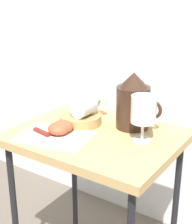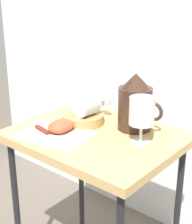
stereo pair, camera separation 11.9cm
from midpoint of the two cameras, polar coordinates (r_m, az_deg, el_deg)
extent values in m
cube|color=white|center=(1.58, 14.74, 11.19)|extent=(2.40, 0.03, 1.86)
cube|color=tan|center=(1.22, 2.79, -4.24)|extent=(0.57, 0.45, 0.03)
cylinder|color=black|center=(1.43, -10.49, -16.29)|extent=(0.02, 0.02, 0.64)
cylinder|color=black|center=(1.64, -0.35, -10.57)|extent=(0.02, 0.02, 0.64)
cylinder|color=black|center=(1.43, 15.57, -16.66)|extent=(0.02, 0.02, 0.64)
cube|color=silver|center=(1.20, -3.96, -3.77)|extent=(0.27, 0.22, 0.00)
cylinder|color=tan|center=(1.30, 0.50, -1.14)|extent=(0.16, 0.16, 0.03)
cylinder|color=#382319|center=(1.24, 9.12, 0.50)|extent=(0.12, 0.12, 0.15)
cylinder|color=#B23819|center=(1.25, 9.05, -0.81)|extent=(0.11, 0.11, 0.08)
cone|color=#382319|center=(1.21, 9.39, 5.07)|extent=(0.10, 0.10, 0.05)
torus|color=#382319|center=(1.21, 12.33, 0.04)|extent=(0.07, 0.01, 0.07)
cylinder|color=silver|center=(1.16, 10.25, -4.92)|extent=(0.06, 0.06, 0.00)
cylinder|color=silver|center=(1.15, 10.35, -3.42)|extent=(0.01, 0.01, 0.06)
cylinder|color=silver|center=(1.12, 10.59, 0.13)|extent=(0.08, 0.08, 0.09)
cylinder|color=#B23819|center=(1.13, 10.52, -0.82)|extent=(0.07, 0.07, 0.05)
cylinder|color=silver|center=(1.27, 1.01, 1.01)|extent=(0.08, 0.08, 0.08)
cylinder|color=silver|center=(1.32, 3.08, 1.71)|extent=(0.01, 0.06, 0.01)
cylinder|color=silver|center=(1.34, 3.99, 2.02)|extent=(0.06, 0.01, 0.06)
ellipsoid|color=#C15133|center=(1.21, -3.38, -2.55)|extent=(0.07, 0.07, 0.04)
ellipsoid|color=#C15133|center=(1.22, -2.69, -2.21)|extent=(0.07, 0.07, 0.04)
cube|color=silver|center=(1.14, -2.95, -4.98)|extent=(0.14, 0.04, 0.00)
cube|color=maroon|center=(1.22, -6.06, -3.01)|extent=(0.09, 0.03, 0.01)
camera|label=1|loc=(0.06, -87.14, 1.05)|focal=55.55mm
camera|label=2|loc=(0.06, 92.86, -1.05)|focal=55.55mm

